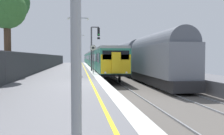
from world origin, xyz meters
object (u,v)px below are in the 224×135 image
commuter_train_at_platform (94,59)px  background_tree_centre (4,10)px  speed_limit_sign (93,55)px  platform_lamp_far (79,48)px  freight_train_adjacent_track (128,57)px  platform_lamp_mid (78,40)px  signal_gantry (94,43)px  background_tree_left (9,3)px

commuter_train_at_platform → background_tree_centre: background_tree_centre is taller
speed_limit_sign → platform_lamp_far: (-1.42, 18.63, 1.50)m
commuter_train_at_platform → freight_train_adjacent_track: 16.54m
freight_train_adjacent_track → background_tree_centre: 21.01m
freight_train_adjacent_track → platform_lamp_mid: size_ratio=7.18×
freight_train_adjacent_track → platform_lamp_far: (-7.27, 7.66, 1.69)m
platform_lamp_mid → signal_gantry: bearing=71.9°
platform_lamp_mid → platform_lamp_far: 19.23m
commuter_train_at_platform → background_tree_centre: (-8.36, -32.70, 3.64)m
freight_train_adjacent_track → speed_limit_sign: 12.44m
platform_lamp_mid → platform_lamp_far: platform_lamp_far is taller
signal_gantry → background_tree_centre: (-6.87, -10.54, 1.64)m
commuter_train_at_platform → platform_lamp_far: size_ratio=10.70×
commuter_train_at_platform → background_tree_centre: bearing=-104.3°
freight_train_adjacent_track → background_tree_left: (-13.37, -11.85, 4.86)m
freight_train_adjacent_track → signal_gantry: size_ratio=7.43×
freight_train_adjacent_track → commuter_train_at_platform: bearing=104.0°
commuter_train_at_platform → freight_train_adjacent_track: size_ratio=1.54×
speed_limit_sign → platform_lamp_mid: platform_lamp_mid is taller
freight_train_adjacent_track → platform_lamp_mid: platform_lamp_mid is taller
commuter_train_at_platform → signal_gantry: (-1.48, -22.16, 2.00)m
commuter_train_at_platform → platform_lamp_mid: (-3.26, -27.61, 1.95)m
commuter_train_at_platform → speed_limit_sign: commuter_train_at_platform is taller
background_tree_centre → signal_gantry: bearing=56.9°
signal_gantry → platform_lamp_mid: platform_lamp_mid is taller
background_tree_left → background_tree_centre: (1.00, -4.81, -1.58)m
freight_train_adjacent_track → platform_lamp_mid: 13.76m
platform_lamp_mid → background_tree_centre: bearing=-135.0°
commuter_train_at_platform → platform_lamp_mid: size_ratio=11.03×
background_tree_left → speed_limit_sign: bearing=6.7°
platform_lamp_far → signal_gantry: bearing=-82.6°
signal_gantry → speed_limit_sign: signal_gantry is taller
platform_lamp_mid → commuter_train_at_platform: bearing=83.3°
platform_lamp_mid → background_tree_centre: size_ratio=0.84×
signal_gantry → platform_lamp_far: size_ratio=0.94×
commuter_train_at_platform → platform_lamp_mid: platform_lamp_mid is taller
freight_train_adjacent_track → background_tree_centre: bearing=-126.6°
speed_limit_sign → commuter_train_at_platform: bearing=86.1°
platform_lamp_far → background_tree_centre: bearing=-101.8°
platform_lamp_far → background_tree_left: bearing=-107.4°
signal_gantry → speed_limit_sign: (-0.36, -4.85, -1.46)m
freight_train_adjacent_track → signal_gantry: 8.39m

